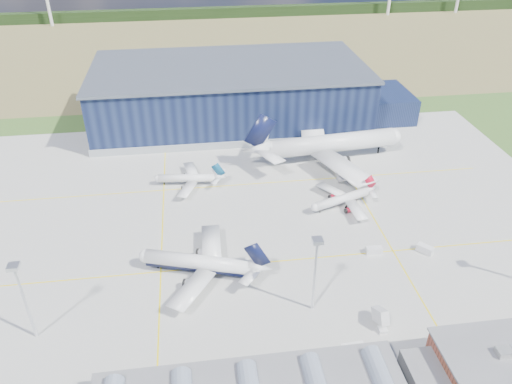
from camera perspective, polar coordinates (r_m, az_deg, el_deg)
name	(u,v)px	position (r m, az deg, el deg)	size (l,w,h in m)	color
ground	(259,242)	(156.67, 0.31, -5.74)	(600.00, 600.00, 0.00)	#345720
apron	(254,223)	(164.58, -0.18, -3.61)	(220.00, 160.00, 0.08)	#A7A7A2
farmland	(213,45)	(356.07, -4.89, 16.37)	(600.00, 220.00, 0.01)	olive
treeline	(207,13)	(432.67, -5.63, 19.71)	(600.00, 8.00, 8.00)	black
hangar	(236,96)	(233.96, -2.32, 10.93)	(145.00, 62.00, 26.10)	#101937
light_mast_west	(21,290)	(129.82, -25.25, -10.10)	(2.60, 2.60, 23.00)	silver
light_mast_center	(316,263)	(125.79, 6.83, -8.09)	(2.60, 2.60, 23.00)	silver
airliner_navy	(197,256)	(142.32, -6.73, -7.25)	(39.18, 38.33, 12.78)	white
airliner_red	(342,195)	(173.12, 9.78, -0.36)	(27.52, 26.92, 8.97)	white
airliner_widebody	(332,135)	(199.95, 8.72, 6.51)	(66.82, 65.37, 21.79)	white
airliner_regional	(187,174)	(184.66, -7.95, 1.99)	(26.84, 26.26, 8.75)	white
gse_tug_a	(217,269)	(146.19, -4.45, -8.76)	(2.06, 3.36, 1.40)	yellow
gse_tug_b	(151,375)	(123.08, -11.89, -19.76)	(2.06, 3.10, 1.34)	yellow
gse_van_a	(374,250)	(155.89, 13.34, -6.50)	(2.12, 4.87, 2.12)	silver
gse_cart_a	(223,172)	(192.40, -3.81, 2.29)	(1.93, 2.90, 1.26)	silver
gse_van_b	(425,249)	(160.52, 18.76, -6.20)	(2.27, 4.96, 2.27)	silver
gse_van_c	(353,350)	(126.41, 11.03, -17.32)	(2.66, 5.54, 2.66)	silver
airstair	(380,319)	(134.01, 13.97, -13.88)	(2.26, 5.65, 3.62)	silver
car_a	(376,356)	(127.17, 13.54, -17.80)	(1.57, 3.89, 1.33)	#99999E
car_b	(363,348)	(128.36, 12.15, -17.01)	(1.20, 3.44, 1.13)	#99999E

